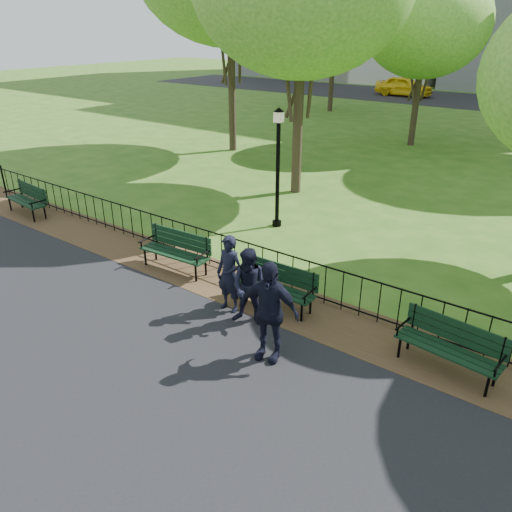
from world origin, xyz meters
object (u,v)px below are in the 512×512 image
Objects in this scene: park_bench_left_a at (177,247)px; lamppost at (278,164)px; tree_far_c at (426,23)px; person_right at (268,311)px; taxi at (404,86)px; park_bench_main at (264,277)px; tree_far_w at (336,5)px; park_bench_right_a at (451,341)px; person_mid at (250,287)px; park_bench_left_c at (28,196)px; person_left at (229,274)px.

lamppost is at bearing 81.52° from park_bench_left_a.
person_right is (4.25, -17.95, -4.43)m from tree_far_c.
tree_far_c is at bearing -157.60° from taxi.
park_bench_main is 1.91m from person_right.
park_bench_left_a is 4.08m from person_right.
park_bench_main is 26.35m from tree_far_w.
person_mid is (-3.56, -0.85, 0.23)m from park_bench_right_a.
person_right reaches higher than park_bench_left_c.
park_bench_right_a is at bearing -157.57° from taxi.
person_mid is at bearing -163.39° from taxi.
park_bench_left_c is at bearing 178.13° from park_bench_main.
tree_far_w is at bearing 106.70° from park_bench_left_a.
park_bench_left_a reaches higher than park_bench_main.
person_left reaches higher than park_bench_left_c.
park_bench_left_a is 1.14× the size of person_left.
tree_far_w is at bearing 140.70° from tree_far_c.
person_right is at bearing -53.45° from park_bench_main.
lamppost is at bearing 119.65° from park_bench_main.
lamppost is 13.16m from tree_far_c.
person_left is 0.67m from person_mid.
tree_far_c is 18.16m from person_mid.
park_bench_left_c is 33.23m from taxi.
lamppost reaches higher than person_mid.
park_bench_main is at bearing -64.09° from tree_far_w.
taxi is (-1.21, 33.21, 0.20)m from park_bench_left_c.
tree_far_w is at bearing 113.42° from person_left.
person_mid is (0.25, -0.80, 0.19)m from park_bench_main.
tree_far_w reaches higher than park_bench_main.
tree_far_w reaches higher than person_right.
person_left is (1.89, -4.45, -1.01)m from lamppost.
person_left is at bearing -164.56° from park_bench_right_a.
park_bench_left_a is 0.55× the size of lamppost.
person_left is (8.54, -0.72, 0.25)m from park_bench_left_c.
lamppost is 2.13× the size of person_mid.
lamppost is at bearing 34.36° from park_bench_left_c.
lamppost is 5.36m from person_mid.
park_bench_right_a is at bearing 4.92° from park_bench_left_c.
tree_far_c is at bearing 87.91° from park_bench_left_a.
person_right is (1.15, -1.48, 0.33)m from park_bench_main.
park_bench_left_a is at bearing 177.09° from park_bench_main.
park_bench_left_c is 0.20× the size of tree_far_w.
park_bench_left_c is at bearing -109.64° from tree_far_c.
tree_far_w reaches higher than park_bench_right_a.
park_bench_left_a reaches higher than park_bench_right_a.
park_bench_right_a is at bearing -31.67° from lamppost.
park_bench_left_c is 0.23× the size of tree_far_c.
park_bench_right_a is 7.28m from lamppost.
park_bench_right_a is 3.67m from person_mid.
park_bench_left_a is at bearing 4.95° from park_bench_left_c.
lamppost is at bearing -165.42° from taxi.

